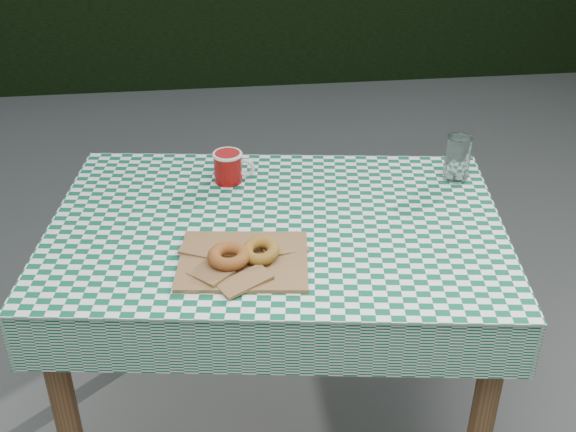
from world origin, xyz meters
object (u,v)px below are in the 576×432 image
object	(u,v)px
table	(277,338)
drinking_glass	(457,158)
paper_bag	(243,260)
coffee_mug	(228,167)

from	to	relation	value
table	drinking_glass	xyz separation A→B (m)	(0.52, 0.18, 0.44)
paper_bag	coffee_mug	distance (m)	0.40
table	paper_bag	size ratio (longest dim) A/B	3.78
table	coffee_mug	bearing A→B (deg)	122.87
coffee_mug	drinking_glass	world-z (taller)	drinking_glass
paper_bag	drinking_glass	xyz separation A→B (m)	(0.62, 0.34, 0.06)
drinking_glass	table	bearing A→B (deg)	-161.05
coffee_mug	drinking_glass	xyz separation A→B (m)	(0.63, -0.06, 0.02)
paper_bag	coffee_mug	size ratio (longest dim) A/B	1.93
drinking_glass	coffee_mug	bearing A→B (deg)	174.88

